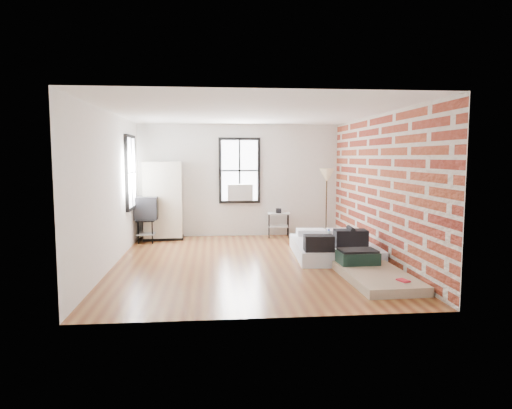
{
  "coord_description": "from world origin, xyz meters",
  "views": [
    {
      "loc": [
        -0.66,
        -8.44,
        2.0
      ],
      "look_at": [
        0.16,
        0.3,
        1.07
      ],
      "focal_mm": 32.0,
      "sensor_mm": 36.0,
      "label": 1
    }
  ],
  "objects": [
    {
      "name": "wardrobe",
      "position": [
        -1.87,
        2.65,
        0.93
      ],
      "size": [
        0.97,
        0.59,
        1.88
      ],
      "rotation": [
        0.0,
        0.0,
        0.05
      ],
      "color": "black",
      "rests_on": "ground"
    },
    {
      "name": "room_shell",
      "position": [
        0.23,
        0.36,
        1.74
      ],
      "size": [
        5.02,
        6.02,
        2.8
      ],
      "color": "silver",
      "rests_on": "ground"
    },
    {
      "name": "tv_stand",
      "position": [
        -2.21,
        2.4,
        0.77
      ],
      "size": [
        0.54,
        0.76,
        1.07
      ],
      "rotation": [
        0.0,
        0.0,
        -0.01
      ],
      "color": "black",
      "rests_on": "ground"
    },
    {
      "name": "mattress_bare",
      "position": [
        1.92,
        -1.35,
        0.12
      ],
      "size": [
        1.0,
        1.84,
        0.39
      ],
      "rotation": [
        0.0,
        0.0,
        0.03
      ],
      "color": "tan",
      "rests_on": "ground"
    },
    {
      "name": "ground",
      "position": [
        0.0,
        0.0,
        0.0
      ],
      "size": [
        6.0,
        6.0,
        0.0
      ],
      "primitive_type": "plane",
      "color": "brown",
      "rests_on": "ground"
    },
    {
      "name": "side_table",
      "position": [
        0.96,
        2.72,
        0.48
      ],
      "size": [
        0.58,
        0.49,
        0.71
      ],
      "rotation": [
        0.0,
        0.0,
        -0.11
      ],
      "color": "black",
      "rests_on": "ground"
    },
    {
      "name": "floor_lamp",
      "position": [
        2.15,
        2.65,
        1.46
      ],
      "size": [
        0.36,
        0.36,
        1.7
      ],
      "color": "black",
      "rests_on": "ground"
    },
    {
      "name": "mattress_main",
      "position": [
        1.74,
        0.42,
        0.19
      ],
      "size": [
        1.68,
        2.2,
        0.68
      ],
      "rotation": [
        0.0,
        0.0,
        -0.06
      ],
      "color": "silver",
      "rests_on": "ground"
    }
  ]
}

